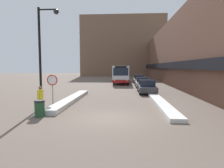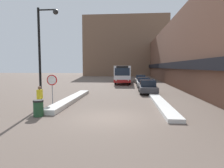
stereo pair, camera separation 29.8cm
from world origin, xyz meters
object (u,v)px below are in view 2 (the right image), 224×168
(city_bus, at_px, (123,74))
(parked_car_back, at_px, (140,79))
(stop_sign, at_px, (52,83))
(pedestrian, at_px, (40,96))
(parked_car_front, at_px, (147,86))
(parked_car_middle, at_px, (143,82))
(trash_bin, at_px, (38,108))
(street_lamp, at_px, (43,47))

(city_bus, relative_size, parked_car_back, 2.29)
(stop_sign, distance_m, pedestrian, 1.73)
(parked_car_front, xyz_separation_m, parked_car_back, (-0.00, 13.46, -0.01))
(city_bus, height_order, stop_sign, city_bus)
(city_bus, xyz_separation_m, parked_car_middle, (3.03, -6.77, -0.96))
(parked_car_back, relative_size, trash_bin, 4.79)
(parked_car_front, bearing_deg, pedestrian, -128.80)
(city_bus, distance_m, street_lamp, 22.37)
(parked_car_front, bearing_deg, trash_bin, -123.29)
(stop_sign, relative_size, pedestrian, 1.41)
(parked_car_back, bearing_deg, parked_car_front, -90.00)
(city_bus, bearing_deg, parked_car_middle, -65.86)
(parked_car_front, distance_m, parked_car_middle, 6.33)
(parked_car_middle, height_order, pedestrian, pedestrian)
(parked_car_front, relative_size, trash_bin, 4.87)
(pedestrian, bearing_deg, trash_bin, -155.19)
(parked_car_front, relative_size, stop_sign, 2.02)
(parked_car_middle, distance_m, pedestrian, 17.74)
(parked_car_middle, xyz_separation_m, parked_car_back, (-0.00, 7.13, 0.02))
(city_bus, height_order, parked_car_middle, city_bus)
(street_lamp, bearing_deg, trash_bin, -74.48)
(city_bus, xyz_separation_m, trash_bin, (-4.18, -24.09, -1.18))
(pedestrian, bearing_deg, parked_car_front, -35.22)
(parked_car_back, xyz_separation_m, pedestrian, (-7.74, -23.09, 0.26))
(city_bus, distance_m, parked_car_back, 3.20)
(parked_car_back, height_order, pedestrian, pedestrian)
(parked_car_middle, relative_size, pedestrian, 2.64)
(parked_car_front, distance_m, parked_car_back, 13.46)
(parked_car_front, relative_size, street_lamp, 0.68)
(city_bus, bearing_deg, pedestrian, -101.69)
(parked_car_front, height_order, parked_car_middle, parked_car_front)
(parked_car_front, height_order, trash_bin, parked_car_front)
(street_lamp, bearing_deg, pedestrian, -82.40)
(stop_sign, xyz_separation_m, trash_bin, (0.32, -2.93, -1.18))
(city_bus, bearing_deg, street_lamp, -102.59)
(parked_car_front, bearing_deg, street_lamp, -132.55)
(pedestrian, bearing_deg, city_bus, -8.12)
(parked_car_middle, bearing_deg, city_bus, 114.14)
(parked_car_back, bearing_deg, street_lamp, -109.67)
(city_bus, xyz_separation_m, street_lamp, (-4.84, -21.69, 2.53))
(street_lamp, xyz_separation_m, pedestrian, (0.14, -1.04, -3.21))
(parked_car_front, xyz_separation_m, parked_car_middle, (0.00, 6.33, -0.02))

